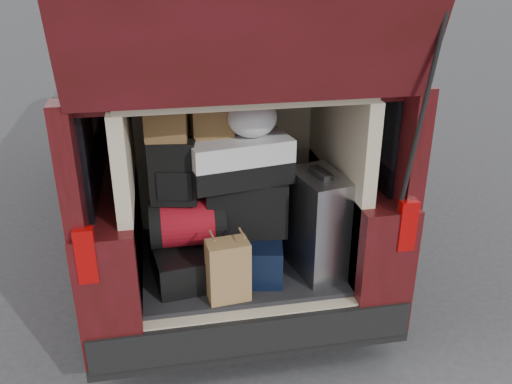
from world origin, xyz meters
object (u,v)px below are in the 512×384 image
Objects in this scene: red_duffel at (187,222)px; twotone_duffel at (239,160)px; black_soft_case at (246,205)px; kraft_bag at (228,270)px; navy_hardshell at (245,250)px; silver_roller at (318,224)px; black_hardshell at (184,260)px; backpack at (173,172)px.

red_duffel is 0.75× the size of twotone_duffel.
kraft_bag is at bearing -110.03° from black_soft_case.
red_duffel is at bearing -169.37° from navy_hardshell.
red_duffel is 0.93× the size of black_soft_case.
red_duffel reaches higher than navy_hardshell.
twotone_duffel reaches higher than silver_roller.
kraft_bag reaches higher than black_hardshell.
silver_roller is at bearing -13.50° from black_hardshell.
kraft_bag is 0.65m from backpack.
navy_hardshell is 0.94× the size of twotone_duffel.
twotone_duffel is at bearing 1.46° from red_duffel.
red_duffel reaches higher than black_hardshell.
kraft_bag is 0.42m from red_duffel.
black_soft_case reaches higher than navy_hardshell.
black_soft_case reaches higher than red_duffel.
black_hardshell is 0.86m from silver_roller.
kraft_bag is at bearing -58.89° from black_hardshell.
backpack is (-0.03, 0.02, 0.59)m from black_hardshell.
backpack is (-0.26, 0.31, 0.51)m from kraft_bag.
black_soft_case is 0.51m from backpack.
navy_hardshell is 0.87× the size of silver_roller.
silver_roller is 1.08× the size of twotone_duffel.
black_hardshell is 1.36× the size of backpack.
black_soft_case is (0.17, 0.35, 0.24)m from kraft_bag.
twotone_duffel reaches higher than black_hardshell.
black_soft_case is at bearing 4.87° from red_duffel.
twotone_duffel reaches higher than black_soft_case.
kraft_bag is at bearing -57.68° from red_duffel.
red_duffel is at bearing 116.13° from kraft_bag.
silver_roller is 0.64m from twotone_duffel.
kraft_bag is at bearing -104.53° from navy_hardshell.
black_soft_case is at bearing 0.73° from black_hardshell.
silver_roller is at bearing -3.48° from navy_hardshell.
black_hardshell is 0.39m from navy_hardshell.
red_duffel is 0.34m from backpack.
black_hardshell is at bearing -24.86° from backpack.
silver_roller is at bearing 3.96° from backpack.
backpack is at bearing 161.05° from silver_roller.
navy_hardshell is 0.36m from kraft_bag.
twotone_duffel is (-0.05, -0.02, 0.31)m from black_soft_case.
twotone_duffel is at bearing -1.86° from black_hardshell.
kraft_bag is at bearing -38.79° from backpack.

